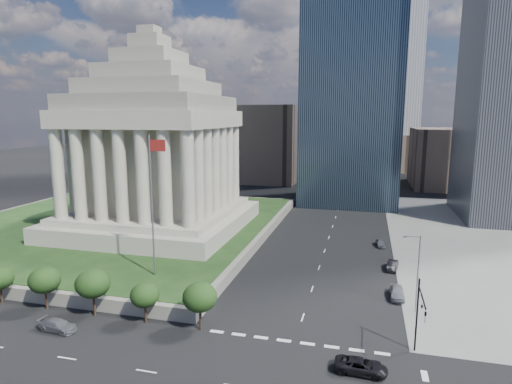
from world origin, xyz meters
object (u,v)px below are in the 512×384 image
(suv_grey, at_px, (58,325))
(parked_sedan_mid, at_px, (393,265))
(parked_sedan_near, at_px, (397,292))
(street_lamp_north, at_px, (417,269))
(war_memorial, at_px, (154,131))
(pickup_truck, at_px, (361,366))
(traffic_signal_ne, at_px, (420,311))
(parked_sedan_far, at_px, (380,243))
(flagpole, at_px, (153,198))

(suv_grey, height_order, parked_sedan_mid, parked_sedan_mid)
(parked_sedan_near, height_order, parked_sedan_mid, parked_sedan_near)
(parked_sedan_near, bearing_deg, street_lamp_north, -65.39)
(war_memorial, bearing_deg, street_lamp_north, -25.92)
(pickup_truck, height_order, parked_sedan_near, parked_sedan_near)
(war_memorial, relative_size, pickup_truck, 7.73)
(traffic_signal_ne, xyz_separation_m, parked_sedan_far, (-2.57, 38.64, -4.57))
(war_memorial, distance_m, parked_sedan_mid, 50.62)
(pickup_truck, distance_m, parked_sedan_mid, 30.34)
(flagpole, xyz_separation_m, parked_sedan_near, (33.33, 4.88, -12.33))
(pickup_truck, distance_m, suv_grey, 33.84)
(war_memorial, height_order, street_lamp_north, war_memorial)
(parked_sedan_far, bearing_deg, suv_grey, -137.42)
(suv_grey, relative_size, parked_sedan_far, 1.17)
(suv_grey, relative_size, parked_sedan_near, 1.00)
(street_lamp_north, xyz_separation_m, pickup_truck, (-6.25, -15.00, -4.96))
(war_memorial, bearing_deg, parked_sedan_near, -22.79)
(war_memorial, height_order, parked_sedan_far, war_memorial)
(suv_grey, xyz_separation_m, parked_sedan_mid, (38.26, 30.44, 0.04))
(parked_sedan_mid, bearing_deg, flagpole, -145.79)
(traffic_signal_ne, height_order, parked_sedan_far, traffic_signal_ne)
(war_memorial, relative_size, suv_grey, 8.41)
(street_lamp_north, bearing_deg, flagpole, -178.37)
(pickup_truck, bearing_deg, traffic_signal_ne, -54.04)
(pickup_truck, xyz_separation_m, parked_sedan_far, (2.85, 42.34, -0.02))
(war_memorial, distance_m, parked_sedan_near, 53.48)
(pickup_truck, xyz_separation_m, parked_sedan_near, (4.42, 18.88, 0.09))
(flagpole, height_order, street_lamp_north, flagpole)
(flagpole, bearing_deg, war_memorial, 116.89)
(traffic_signal_ne, relative_size, street_lamp_north, 0.80)
(war_memorial, bearing_deg, parked_sedan_far, 5.64)
(flagpole, relative_size, parked_sedan_mid, 4.65)
(traffic_signal_ne, bearing_deg, pickup_truck, -145.72)
(suv_grey, height_order, parked_sedan_near, parked_sedan_near)
(street_lamp_north, relative_size, pickup_truck, 1.98)
(war_memorial, xyz_separation_m, parked_sedan_mid, (45.50, -7.98, -20.69))
(pickup_truck, xyz_separation_m, suv_grey, (-33.84, -0.42, -0.03))
(war_memorial, bearing_deg, traffic_signal_ne, -36.42)
(street_lamp_north, xyz_separation_m, suv_grey, (-40.09, -15.42, -4.99))
(street_lamp_north, bearing_deg, parked_sedan_far, 97.09)
(street_lamp_north, distance_m, parked_sedan_mid, 15.92)
(flagpole, distance_m, parked_sedan_mid, 39.00)
(flagpole, bearing_deg, parked_sedan_near, 8.33)
(parked_sedan_mid, relative_size, parked_sedan_far, 1.08)
(street_lamp_north, bearing_deg, parked_sedan_mid, 96.94)
(traffic_signal_ne, bearing_deg, street_lamp_north, 85.81)
(traffic_signal_ne, xyz_separation_m, pickup_truck, (-5.42, -3.70, -4.55))
(street_lamp_north, distance_m, suv_grey, 43.24)
(suv_grey, distance_m, parked_sedan_near, 42.86)
(pickup_truck, distance_m, parked_sedan_near, 19.39)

